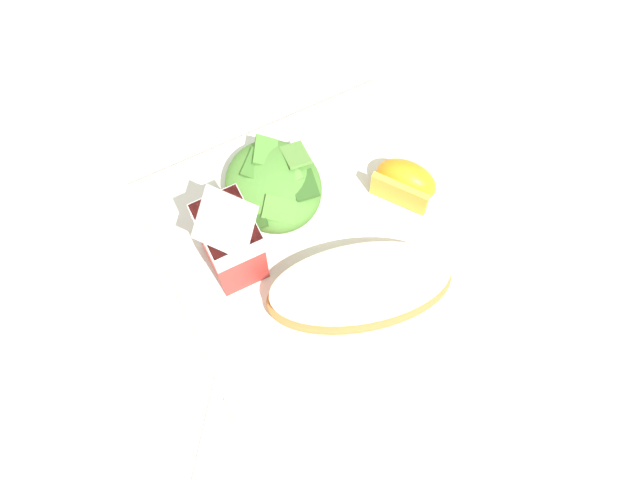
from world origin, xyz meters
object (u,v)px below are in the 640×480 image
at_px(green_salad_pile, 274,186).
at_px(orange_wedge_front, 405,182).
at_px(milk_carton, 229,236).
at_px(white_plate, 320,247).
at_px(cheesy_pizza_bread, 360,288).

distance_m(green_salad_pile, orange_wedge_front, 0.12).
bearing_deg(milk_carton, white_plate, -104.23).
relative_size(white_plate, orange_wedge_front, 4.03).
bearing_deg(milk_carton, orange_wedge_front, -91.98).
relative_size(white_plate, cheesy_pizza_bread, 1.51).
bearing_deg(green_salad_pile, orange_wedge_front, -114.54).
xyz_separation_m(cheesy_pizza_bread, milk_carton, (0.08, 0.09, 0.04)).
bearing_deg(milk_carton, cheesy_pizza_bread, -132.70).
bearing_deg(orange_wedge_front, cheesy_pizza_bread, 130.21).
distance_m(cheesy_pizza_bread, green_salad_pile, 0.13).
distance_m(white_plate, green_salad_pile, 0.07).
xyz_separation_m(white_plate, milk_carton, (0.02, 0.08, 0.07)).
bearing_deg(white_plate, cheesy_pizza_bread, -171.37).
bearing_deg(green_salad_pile, white_plate, -166.11).
relative_size(green_salad_pile, milk_carton, 0.91).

